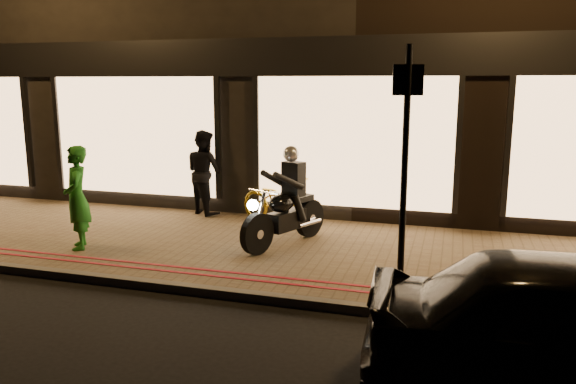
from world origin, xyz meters
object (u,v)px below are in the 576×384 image
object	(u,v)px
sign_post	(405,160)
person_green	(77,198)
motorcycle	(286,207)
bicycle_gold	(279,201)

from	to	relation	value
sign_post	person_green	world-z (taller)	sign_post
motorcycle	sign_post	distance (m)	2.82
sign_post	motorcycle	bearing A→B (deg)	139.03
sign_post	bicycle_gold	distance (m)	4.06
bicycle_gold	person_green	xyz separation A→B (m)	(-2.54, -2.37, 0.37)
bicycle_gold	person_green	world-z (taller)	person_green
sign_post	bicycle_gold	size ratio (longest dim) A/B	1.80
sign_post	bicycle_gold	world-z (taller)	sign_post
bicycle_gold	motorcycle	bearing A→B (deg)	-137.39
bicycle_gold	person_green	distance (m)	3.50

